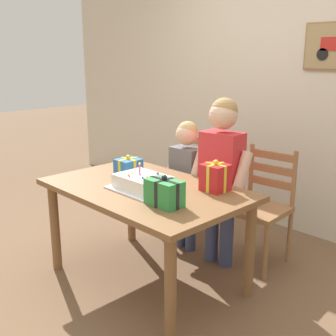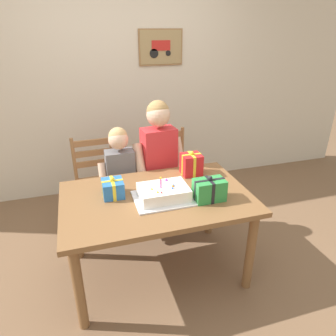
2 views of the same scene
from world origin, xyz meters
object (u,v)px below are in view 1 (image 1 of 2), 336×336
Objects in this scene: gift_box_corner_small at (128,167)px; child_older at (221,166)px; dining_table at (146,200)px; gift_box_red_large at (164,193)px; gift_box_beside_cake at (215,177)px; chair_right at (261,206)px; birthday_cake at (143,183)px; chair_left at (189,185)px; child_younger at (186,173)px.

gift_box_corner_small is 0.13× the size of child_older.
dining_table is 6.14× the size of gift_box_red_large.
gift_box_red_large reaches higher than dining_table.
gift_box_corner_small is 0.71m from child_older.
chair_right is (-0.00, 0.58, -0.36)m from gift_box_beside_cake.
child_older is at bearing 102.93° from gift_box_red_large.
dining_table is 0.16m from birthday_cake.
gift_box_corner_small is at bearing -84.25° from chair_left.
chair_right is 0.83× the size of child_younger.
gift_box_corner_small is at bearing 158.77° from gift_box_red_large.
birthday_cake is 0.39m from gift_box_corner_small.
gift_box_beside_cake is 0.73m from gift_box_corner_small.
gift_box_corner_small is 0.84m from chair_left.
birthday_cake reaches higher than gift_box_corner_small.
birthday_cake is 2.02× the size of gift_box_beside_cake.
gift_box_beside_cake is 1.03m from chair_left.
gift_box_corner_small is 0.19× the size of chair_left.
gift_box_red_large is 0.72m from gift_box_corner_small.
chair_left is at bearing 128.28° from child_younger.
gift_box_red_large is at bearing -17.96° from birthday_cake.
child_older reaches higher than dining_table.
child_younger is (-0.54, 0.77, -0.14)m from gift_box_red_large.
chair_left is at bearing 143.36° from gift_box_beside_cake.
dining_table is 1.55× the size of chair_right.
birthday_cake reaches higher than chair_right.
dining_table is at bearing 155.97° from gift_box_red_large.
gift_box_corner_small is 0.53m from child_younger.
child_younger reaches higher than dining_table.
birthday_cake is 0.48× the size of chair_right.
chair_right is at bearing -0.00° from chair_left.
gift_box_corner_small is 0.16× the size of child_younger.
birthday_cake is 0.71m from child_younger.
chair_left is (-0.75, 1.03, -0.35)m from gift_box_red_large.
chair_left is (-0.43, 0.92, -0.31)m from birthday_cake.
dining_table is at bearing -106.95° from child_older.
chair_left is at bearing 155.52° from child_older.
child_older reaches higher than gift_box_red_large.
gift_box_corner_small is at bearing -134.67° from child_older.
chair_left reaches higher than dining_table.
child_younger is (0.21, -0.26, 0.21)m from chair_left.
chair_right is at bearing 88.59° from gift_box_red_large.
chair_left is at bearing 114.27° from dining_table.
birthday_cake is 0.49m from gift_box_beside_cake.
chair_left is 0.72m from child_older.
gift_box_corner_small is at bearing -165.14° from gift_box_beside_cake.
chair_right is (0.35, 0.92, -0.31)m from birthday_cake.
gift_box_red_large is 0.79m from child_older.
child_younger is at bearing 75.62° from gift_box_corner_small.
child_older is 0.39m from child_younger.
birthday_cake reaches higher than chair_left.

